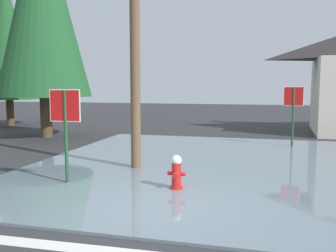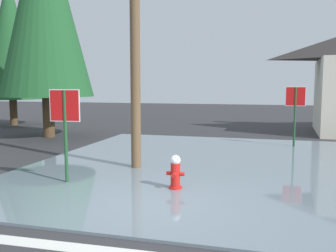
% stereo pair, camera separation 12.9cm
% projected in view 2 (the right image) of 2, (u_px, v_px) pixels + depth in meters
% --- Properties ---
extents(ground_plane, '(80.00, 80.00, 0.10)m').
position_uv_depth(ground_plane, '(153.00, 210.00, 7.20)').
color(ground_plane, '#2D2D30').
extents(flood_puddle, '(10.53, 11.25, 0.05)m').
position_uv_depth(flood_puddle, '(214.00, 165.00, 10.96)').
color(flood_puddle, slate).
rests_on(flood_puddle, ground).
extents(lane_stop_bar, '(3.50, 0.39, 0.01)m').
position_uv_depth(lane_stop_bar, '(51.00, 245.00, 5.52)').
color(lane_stop_bar, silver).
rests_on(lane_stop_bar, ground).
extents(stop_sign_near, '(0.77, 0.08, 2.31)m').
position_uv_depth(stop_sign_near, '(65.00, 117.00, 8.75)').
color(stop_sign_near, '#1E4C28').
rests_on(stop_sign_near, ground).
extents(fire_hydrant, '(0.42, 0.36, 0.83)m').
position_uv_depth(fire_hydrant, '(175.00, 173.00, 8.32)').
color(fire_hydrant, red).
rests_on(fire_hydrant, ground).
extents(stop_sign_far, '(0.74, 0.08, 2.35)m').
position_uv_depth(stop_sign_far, '(295.00, 104.00, 13.96)').
color(stop_sign_far, '#1E4C28').
rests_on(stop_sign_far, ground).
extents(pine_tree_tall_left, '(4.19, 4.19, 10.48)m').
position_uv_depth(pine_tree_tall_left, '(44.00, 1.00, 16.39)').
color(pine_tree_tall_left, '#4C3823').
rests_on(pine_tree_tall_left, ground).
extents(pine_tree_mid_left, '(3.50, 3.50, 8.74)m').
position_uv_depth(pine_tree_mid_left, '(10.00, 39.00, 21.60)').
color(pine_tree_mid_left, '#4C3823').
rests_on(pine_tree_mid_left, ground).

